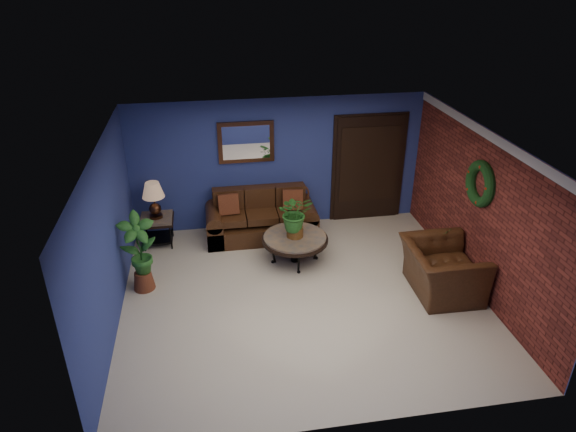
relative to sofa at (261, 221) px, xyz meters
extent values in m
plane|color=beige|center=(0.41, -2.08, -0.30)|extent=(5.50, 5.50, 0.00)
cube|color=navy|center=(0.41, 0.42, 0.95)|extent=(5.50, 0.04, 2.50)
cube|color=navy|center=(-2.34, -2.08, 0.95)|extent=(0.04, 5.00, 2.50)
cube|color=maroon|center=(3.16, -2.08, 0.95)|extent=(0.04, 5.00, 2.50)
cube|color=silver|center=(0.41, -2.08, 2.20)|extent=(5.50, 5.00, 0.02)
cube|color=white|center=(3.13, -2.08, 2.13)|extent=(0.03, 5.00, 0.14)
cube|color=#452617|center=(-0.19, 0.38, 1.42)|extent=(1.02, 0.06, 0.77)
cube|color=black|center=(2.16, 0.39, 0.75)|extent=(1.44, 0.06, 2.18)
torus|color=black|center=(3.10, -2.03, 1.40)|extent=(0.16, 0.72, 0.72)
cube|color=#412212|center=(0.00, -0.08, -0.13)|extent=(2.03, 0.88, 0.33)
cube|color=#412212|center=(0.00, 0.24, 0.17)|extent=(1.74, 0.24, 0.83)
cube|color=#412212|center=(-0.58, -0.13, 0.18)|extent=(0.56, 0.60, 0.13)
cube|color=#412212|center=(0.00, -0.13, 0.18)|extent=(0.56, 0.60, 0.13)
cube|color=#412212|center=(0.58, -0.13, 0.18)|extent=(0.56, 0.60, 0.13)
cube|color=#412212|center=(-0.87, -0.08, -0.07)|extent=(0.30, 0.88, 0.46)
cube|color=#412212|center=(0.87, -0.08, -0.07)|extent=(0.30, 0.88, 0.46)
cube|color=brown|center=(-0.59, -0.10, 0.43)|extent=(0.37, 0.11, 0.37)
cube|color=brown|center=(0.59, -0.10, 0.43)|extent=(0.37, 0.11, 0.37)
cylinder|color=#504A46|center=(0.47, -1.03, 0.16)|extent=(1.07, 1.07, 0.05)
cylinder|color=black|center=(0.47, -1.03, 0.13)|extent=(1.13, 1.13, 0.05)
cylinder|color=black|center=(0.47, -1.03, -0.08)|extent=(0.14, 0.14, 0.44)
cube|color=#504A46|center=(-1.89, -0.03, 0.22)|extent=(0.56, 0.56, 0.05)
cube|color=black|center=(-1.89, -0.03, 0.18)|extent=(0.59, 0.59, 0.04)
cube|color=black|center=(-1.89, -0.03, -0.18)|extent=(0.50, 0.50, 0.03)
cylinder|color=black|center=(-2.13, -0.26, -0.04)|extent=(0.03, 0.03, 0.52)
cylinder|color=black|center=(-1.66, -0.26, -0.04)|extent=(0.03, 0.03, 0.52)
cylinder|color=black|center=(-2.13, 0.21, -0.04)|extent=(0.03, 0.03, 0.52)
cylinder|color=black|center=(-1.66, 0.21, -0.04)|extent=(0.03, 0.03, 0.52)
cylinder|color=#452617|center=(-1.89, -0.03, 0.27)|extent=(0.24, 0.24, 0.05)
sphere|color=#452617|center=(-1.89, -0.03, 0.38)|extent=(0.22, 0.22, 0.22)
cylinder|color=#452617|center=(-1.89, -0.03, 0.56)|extent=(0.02, 0.02, 0.27)
cone|color=tan|center=(-1.89, -0.03, 0.76)|extent=(0.39, 0.39, 0.27)
cube|color=#512C17|center=(0.73, -0.03, 0.14)|extent=(0.46, 0.46, 0.04)
torus|color=#512C17|center=(0.76, 0.15, 0.44)|extent=(0.37, 0.10, 0.37)
cylinder|color=#512C17|center=(0.53, -0.16, -0.09)|extent=(0.03, 0.03, 0.42)
cylinder|color=#512C17|center=(0.87, -0.22, -0.09)|extent=(0.03, 0.03, 0.42)
cylinder|color=#512C17|center=(0.59, 0.17, -0.09)|extent=(0.03, 0.03, 0.42)
cylinder|color=#512C17|center=(0.92, 0.11, -0.09)|extent=(0.03, 0.03, 0.42)
imported|color=#412212|center=(2.56, -2.28, 0.10)|extent=(1.09, 1.24, 0.79)
cylinder|color=brown|center=(0.47, -1.03, 0.28)|extent=(0.28, 0.28, 0.18)
imported|color=#1C5119|center=(0.47, -1.03, 0.64)|extent=(0.58, 0.51, 0.64)
cylinder|color=brown|center=(2.76, -1.70, -0.20)|extent=(0.26, 0.26, 0.20)
imported|color=#1C5119|center=(2.76, -1.70, 0.18)|extent=(0.38, 0.31, 0.66)
cylinder|color=brown|center=(-2.04, -1.45, -0.15)|extent=(0.34, 0.34, 0.30)
imported|color=#1C5119|center=(-2.04, -1.45, 0.48)|extent=(0.64, 0.51, 1.07)
camera|label=1|loc=(-0.88, -8.51, 4.45)|focal=32.00mm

